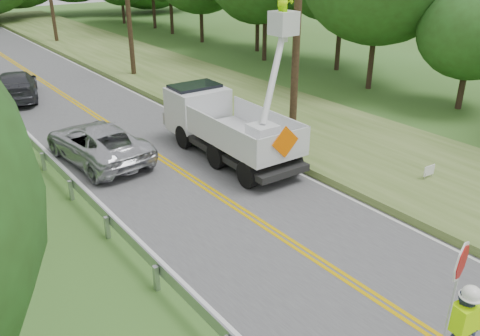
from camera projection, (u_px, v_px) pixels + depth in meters
ground at (392, 309)px, 11.67m from camera, size 140.00×140.00×0.00m
road at (132, 139)px, 21.85m from camera, size 7.20×96.00×0.03m
guardrail at (30, 142)px, 20.08m from camera, size 0.18×48.00×0.77m
utility_poles at (187, 2)px, 24.61m from camera, size 1.60×43.30×10.00m
tall_grass_verge at (256, 107)px, 25.68m from camera, size 7.00×96.00×0.30m
flagger at (463, 328)px, 9.48m from camera, size 1.20×0.56×3.17m
bucket_truck at (221, 115)px, 20.08m from camera, size 3.72×7.05×6.81m
suv_silver at (97, 143)px, 19.40m from camera, size 2.93×5.60×1.50m
suv_darkgrey at (16, 85)px, 27.25m from camera, size 3.46×5.66×1.53m
yard_sign at (429, 171)px, 17.44m from camera, size 0.54×0.06×0.78m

